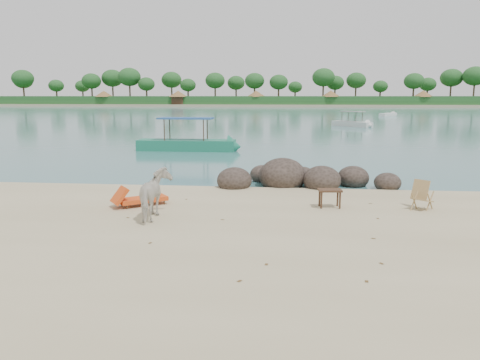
{
  "coord_description": "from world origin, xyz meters",
  "views": [
    {
      "loc": [
        1.13,
        -10.21,
        3.22
      ],
      "look_at": [
        -0.13,
        2.0,
        1.0
      ],
      "focal_mm": 35.0,
      "sensor_mm": 36.0,
      "label": 1
    }
  ],
  "objects_px": {
    "cow": "(156,196)",
    "lounge_chair": "(143,197)",
    "boulders": "(297,178)",
    "side_table": "(330,200)",
    "deck_chair": "(422,197)",
    "boat_near": "(186,123)"
  },
  "relations": [
    {
      "from": "side_table",
      "to": "boat_near",
      "type": "height_order",
      "value": "boat_near"
    },
    {
      "from": "cow",
      "to": "lounge_chair",
      "type": "xyz_separation_m",
      "value": [
        -0.81,
        1.44,
        -0.39
      ]
    },
    {
      "from": "boulders",
      "to": "lounge_chair",
      "type": "height_order",
      "value": "boulders"
    },
    {
      "from": "side_table",
      "to": "cow",
      "type": "bearing_deg",
      "value": -166.07
    },
    {
      "from": "boulders",
      "to": "boat_near",
      "type": "distance_m",
      "value": 12.61
    },
    {
      "from": "cow",
      "to": "boat_near",
      "type": "bearing_deg",
      "value": -85.73
    },
    {
      "from": "side_table",
      "to": "deck_chair",
      "type": "bearing_deg",
      "value": -6.04
    },
    {
      "from": "side_table",
      "to": "lounge_chair",
      "type": "xyz_separation_m",
      "value": [
        -5.45,
        -0.26,
        -0.01
      ]
    },
    {
      "from": "side_table",
      "to": "deck_chair",
      "type": "xyz_separation_m",
      "value": [
        2.59,
        0.01,
        0.14
      ]
    },
    {
      "from": "cow",
      "to": "side_table",
      "type": "xyz_separation_m",
      "value": [
        4.64,
        1.71,
        -0.38
      ]
    },
    {
      "from": "lounge_chair",
      "to": "deck_chair",
      "type": "height_order",
      "value": "deck_chair"
    },
    {
      "from": "boulders",
      "to": "side_table",
      "type": "distance_m",
      "value": 3.67
    },
    {
      "from": "lounge_chair",
      "to": "deck_chair",
      "type": "relative_size",
      "value": 2.13
    },
    {
      "from": "side_table",
      "to": "lounge_chair",
      "type": "bearing_deg",
      "value": 176.51
    },
    {
      "from": "cow",
      "to": "lounge_chair",
      "type": "height_order",
      "value": "cow"
    },
    {
      "from": "deck_chair",
      "to": "boat_near",
      "type": "distance_m",
      "value": 17.44
    },
    {
      "from": "cow",
      "to": "side_table",
      "type": "height_order",
      "value": "cow"
    },
    {
      "from": "cow",
      "to": "boulders",
      "type": "bearing_deg",
      "value": -130.8
    },
    {
      "from": "boulders",
      "to": "boat_near",
      "type": "bearing_deg",
      "value": 121.0
    },
    {
      "from": "lounge_chair",
      "to": "boulders",
      "type": "bearing_deg",
      "value": 3.05
    },
    {
      "from": "side_table",
      "to": "deck_chair",
      "type": "height_order",
      "value": "deck_chair"
    },
    {
      "from": "boulders",
      "to": "boat_near",
      "type": "xyz_separation_m",
      "value": [
        -6.46,
        10.75,
        1.36
      ]
    }
  ]
}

